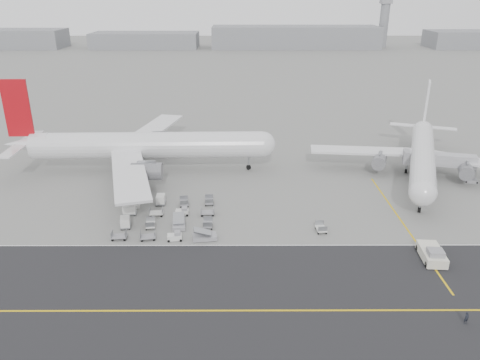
{
  "coord_description": "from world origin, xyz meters",
  "views": [
    {
      "loc": [
        2.3,
        -64.99,
        36.55
      ],
      "look_at": [
        2.54,
        12.0,
        5.09
      ],
      "focal_mm": 35.0,
      "sensor_mm": 36.0,
      "label": 1
    }
  ],
  "objects_px": {
    "airliner_b": "(423,154)",
    "ground_crew_a": "(466,318)",
    "jet_bridge": "(441,161)",
    "airliner_a": "(141,145)",
    "pushback_tug": "(432,254)",
    "control_tower": "(384,22)"
  },
  "relations": [
    {
      "from": "airliner_b",
      "to": "ground_crew_a",
      "type": "relative_size",
      "value": 28.22
    },
    {
      "from": "airliner_b",
      "to": "jet_bridge",
      "type": "distance_m",
      "value": 3.75
    },
    {
      "from": "airliner_b",
      "to": "airliner_a",
      "type": "bearing_deg",
      "value": -162.82
    },
    {
      "from": "airliner_b",
      "to": "pushback_tug",
      "type": "distance_m",
      "value": 35.21
    },
    {
      "from": "pushback_tug",
      "to": "ground_crew_a",
      "type": "distance_m",
      "value": 14.13
    },
    {
      "from": "pushback_tug",
      "to": "airliner_a",
      "type": "bearing_deg",
      "value": 147.67
    },
    {
      "from": "control_tower",
      "to": "airliner_a",
      "type": "xyz_separation_m",
      "value": [
        -118.46,
        -234.95,
        -10.53
      ]
    },
    {
      "from": "airliner_b",
      "to": "pushback_tug",
      "type": "height_order",
      "value": "airliner_b"
    },
    {
      "from": "airliner_a",
      "to": "pushback_tug",
      "type": "distance_m",
      "value": 61.12
    },
    {
      "from": "airliner_a",
      "to": "pushback_tug",
      "type": "xyz_separation_m",
      "value": [
        48.85,
        -36.41,
        -4.78
      ]
    },
    {
      "from": "jet_bridge",
      "to": "ground_crew_a",
      "type": "distance_m",
      "value": 47.97
    },
    {
      "from": "pushback_tug",
      "to": "airliner_b",
      "type": "bearing_deg",
      "value": 77.24
    },
    {
      "from": "jet_bridge",
      "to": "ground_crew_a",
      "type": "height_order",
      "value": "jet_bridge"
    },
    {
      "from": "control_tower",
      "to": "jet_bridge",
      "type": "relative_size",
      "value": 2.07
    },
    {
      "from": "control_tower",
      "to": "airliner_b",
      "type": "bearing_deg",
      "value": -104.0
    },
    {
      "from": "jet_bridge",
      "to": "control_tower",
      "type": "bearing_deg",
      "value": 91.22
    },
    {
      "from": "airliner_a",
      "to": "jet_bridge",
      "type": "height_order",
      "value": "airliner_a"
    },
    {
      "from": "ground_crew_a",
      "to": "airliner_b",
      "type": "bearing_deg",
      "value": 57.3
    },
    {
      "from": "pushback_tug",
      "to": "ground_crew_a",
      "type": "height_order",
      "value": "pushback_tug"
    },
    {
      "from": "airliner_b",
      "to": "control_tower",
      "type": "bearing_deg",
      "value": 96.05
    },
    {
      "from": "control_tower",
      "to": "jet_bridge",
      "type": "xyz_separation_m",
      "value": [
        -56.22,
        -239.89,
        -12.32
      ]
    },
    {
      "from": "control_tower",
      "to": "airliner_b",
      "type": "xyz_separation_m",
      "value": [
        -59.3,
        -237.91,
        -11.52
      ]
    }
  ]
}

